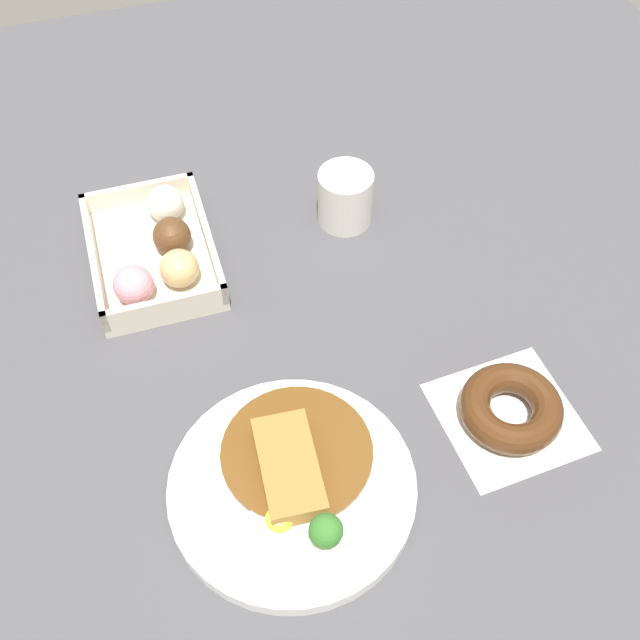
{
  "coord_description": "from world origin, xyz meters",
  "views": [
    {
      "loc": [
        -0.52,
        0.09,
        0.76
      ],
      "look_at": [
        0.02,
        -0.07,
        0.03
      ],
      "focal_mm": 45.15,
      "sensor_mm": 36.0,
      "label": 1
    }
  ],
  "objects_px": {
    "curry_plate": "(293,484)",
    "chocolate_ring_donut": "(511,409)",
    "donut_box": "(157,252)",
    "coffee_mug": "(345,197)"
  },
  "relations": [
    {
      "from": "curry_plate",
      "to": "chocolate_ring_donut",
      "type": "bearing_deg",
      "value": -86.47
    },
    {
      "from": "curry_plate",
      "to": "chocolate_ring_donut",
      "type": "distance_m",
      "value": 0.25
    },
    {
      "from": "donut_box",
      "to": "chocolate_ring_donut",
      "type": "relative_size",
      "value": 1.36
    },
    {
      "from": "curry_plate",
      "to": "donut_box",
      "type": "height_order",
      "value": "curry_plate"
    },
    {
      "from": "chocolate_ring_donut",
      "to": "coffee_mug",
      "type": "xyz_separation_m",
      "value": [
        0.35,
        0.08,
        0.02
      ]
    },
    {
      "from": "curry_plate",
      "to": "donut_box",
      "type": "bearing_deg",
      "value": 12.34
    },
    {
      "from": "curry_plate",
      "to": "donut_box",
      "type": "relative_size",
      "value": 1.2
    },
    {
      "from": "chocolate_ring_donut",
      "to": "donut_box",
      "type": "bearing_deg",
      "value": 44.2
    },
    {
      "from": "donut_box",
      "to": "chocolate_ring_donut",
      "type": "height_order",
      "value": "donut_box"
    },
    {
      "from": "coffee_mug",
      "to": "donut_box",
      "type": "bearing_deg",
      "value": 92.1
    }
  ]
}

